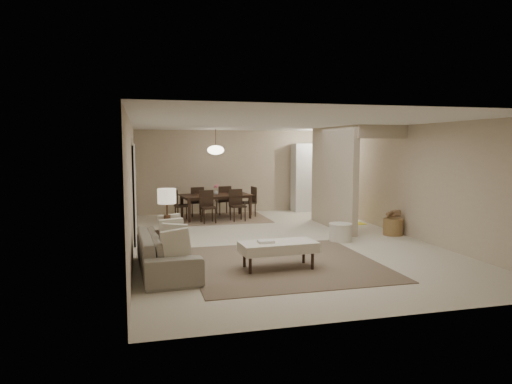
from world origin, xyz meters
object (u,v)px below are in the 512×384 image
object	(u,v)px
pantry_cabinet	(311,177)
dining_table	(216,207)
round_pouf	(340,232)
wicker_basket	(393,227)
ottoman_bench	(278,247)
sofa	(167,252)
side_table	(168,247)

from	to	relation	value
pantry_cabinet	dining_table	size ratio (longest dim) A/B	1.09
round_pouf	wicker_basket	xyz separation A→B (m)	(1.46, 0.34, -0.00)
wicker_basket	dining_table	bearing A→B (deg)	136.97
ottoman_bench	pantry_cabinet	bearing A→B (deg)	60.96
round_pouf	dining_table	bearing A→B (deg)	119.74
ottoman_bench	dining_table	world-z (taller)	dining_table
sofa	dining_table	bearing A→B (deg)	-20.85
wicker_basket	sofa	bearing A→B (deg)	-160.79
pantry_cabinet	round_pouf	distance (m)	4.69
pantry_cabinet	dining_table	xyz separation A→B (m)	(-3.15, -0.83, -0.71)
sofa	dining_table	world-z (taller)	dining_table
pantry_cabinet	round_pouf	world-z (taller)	pantry_cabinet
sofa	side_table	size ratio (longest dim) A/B	4.00
ottoman_bench	dining_table	bearing A→B (deg)	88.17
pantry_cabinet	side_table	size ratio (longest dim) A/B	3.90
round_pouf	sofa	bearing A→B (deg)	-158.52
pantry_cabinet	ottoman_bench	bearing A→B (deg)	-115.59
pantry_cabinet	dining_table	bearing A→B (deg)	-165.19
pantry_cabinet	sofa	world-z (taller)	pantry_cabinet
round_pouf	dining_table	size ratio (longest dim) A/B	0.25
side_table	dining_table	world-z (taller)	dining_table
ottoman_bench	sofa	bearing A→B (deg)	167.09
sofa	wicker_basket	bearing A→B (deg)	-73.84
pantry_cabinet	wicker_basket	bearing A→B (deg)	-84.49
side_table	round_pouf	world-z (taller)	side_table
sofa	dining_table	xyz separation A→B (m)	(1.65, 5.13, 0.02)
ottoman_bench	side_table	bearing A→B (deg)	149.22
wicker_basket	round_pouf	bearing A→B (deg)	-166.88
round_pouf	wicker_basket	distance (m)	1.50
round_pouf	side_table	bearing A→B (deg)	-166.79
pantry_cabinet	dining_table	distance (m)	3.34
dining_table	side_table	bearing A→B (deg)	-117.15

